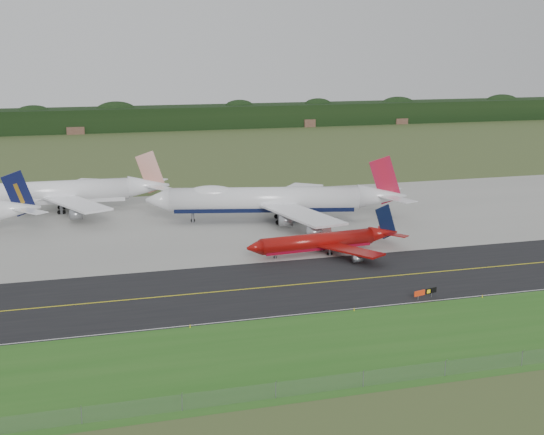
{
  "coord_description": "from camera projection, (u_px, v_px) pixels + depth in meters",
  "views": [
    {
      "loc": [
        -43.24,
        -133.14,
        43.82
      ],
      "look_at": [
        1.86,
        22.0,
        7.1
      ],
      "focal_mm": 50.0,
      "sensor_mm": 36.0,
      "label": 1
    }
  ],
  "objects": [
    {
      "name": "apron",
      "position": [
        233.0,
        221.0,
        193.91
      ],
      "size": [
        400.0,
        78.0,
        0.01
      ],
      "primitive_type": "cube",
      "color": "gray",
      "rests_on": "ground"
    },
    {
      "name": "taxiway_edge_line",
      "position": [
        330.0,
        311.0,
        127.89
      ],
      "size": [
        400.0,
        0.25,
        0.0
      ],
      "primitive_type": "cube",
      "color": "silver",
      "rests_on": "taxiway"
    },
    {
      "name": "edge_marker_right",
      "position": [
        482.0,
        296.0,
        134.68
      ],
      "size": [
        0.16,
        0.16,
        0.5
      ],
      "primitive_type": "cylinder",
      "color": "yellow",
      "rests_on": "ground"
    },
    {
      "name": "horizon_treeline",
      "position": [
        136.0,
        120.0,
        401.29
      ],
      "size": [
        700.0,
        25.0,
        12.0
      ],
      "color": "black",
      "rests_on": "ground"
    },
    {
      "name": "taxiway_sign",
      "position": [
        425.0,
        292.0,
        134.12
      ],
      "size": [
        4.98,
        1.54,
        1.7
      ],
      "color": "slate",
      "rests_on": "ground"
    },
    {
      "name": "taxiway",
      "position": [
        301.0,
        284.0,
        142.41
      ],
      "size": [
        400.0,
        32.0,
        0.02
      ],
      "primitive_type": "cube",
      "color": "black",
      "rests_on": "ground"
    },
    {
      "name": "taxiway_centreline",
      "position": [
        301.0,
        284.0,
        142.4
      ],
      "size": [
        400.0,
        0.4,
        0.0
      ],
      "primitive_type": "cube",
      "color": "gold",
      "rests_on": "taxiway"
    },
    {
      "name": "ground",
      "position": [
        295.0,
        278.0,
        146.16
      ],
      "size": [
        600.0,
        600.0,
        0.0
      ],
      "primitive_type": "plane",
      "color": "#364520",
      "rests_on": "ground"
    },
    {
      "name": "grass_verge",
      "position": [
        366.0,
        345.0,
        113.38
      ],
      "size": [
        400.0,
        30.0,
        0.01
      ],
      "primitive_type": "cube",
      "color": "#285F1C",
      "rests_on": "ground"
    },
    {
      "name": "perimeter_fence",
      "position": [
        405.0,
        374.0,
        100.97
      ],
      "size": [
        320.0,
        0.1,
        320.0
      ],
      "color": "slate",
      "rests_on": "ground"
    },
    {
      "name": "jet_red_737",
      "position": [
        326.0,
        241.0,
        163.23
      ],
      "size": [
        35.89,
        29.13,
        9.68
      ],
      "color": "maroon",
      "rests_on": "ground"
    },
    {
      "name": "jet_ba_747",
      "position": [
        274.0,
        200.0,
        191.99
      ],
      "size": [
        66.04,
        53.77,
        16.75
      ],
      "color": "white",
      "rests_on": "ground"
    },
    {
      "name": "edge_marker_left",
      "position": [
        190.0,
        326.0,
        120.35
      ],
      "size": [
        0.16,
        0.16,
        0.5
      ],
      "primitive_type": "cylinder",
      "color": "yellow",
      "rests_on": "ground"
    },
    {
      "name": "jet_star_tail",
      "position": [
        60.0,
        193.0,
        203.5
      ],
      "size": [
        59.52,
        49.94,
        15.73
      ],
      "color": "white",
      "rests_on": "ground"
    },
    {
      "name": "edge_marker_center",
      "position": [
        354.0,
        310.0,
        127.99
      ],
      "size": [
        0.16,
        0.16,
        0.5
      ],
      "primitive_type": "cylinder",
      "color": "yellow",
      "rests_on": "ground"
    }
  ]
}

